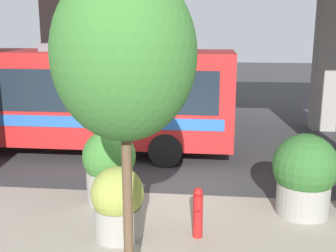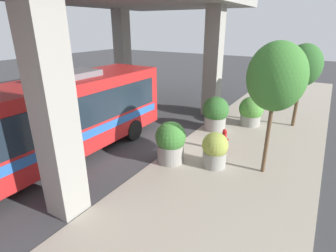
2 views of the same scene
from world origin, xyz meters
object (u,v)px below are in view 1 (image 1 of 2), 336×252
Objects in this scene: bus at (58,94)px; street_tree_far at (124,56)px; planter_middle at (305,174)px; planter_back at (110,166)px; planter_front at (118,203)px; fire_hydrant at (198,213)px.

street_tree_far is (-7.39, -3.81, 1.73)m from bus.
planter_middle is 4.35m from planter_back.
planter_front is 1.78m from planter_back.
street_tree_far is (-3.28, 3.20, 2.73)m from planter_middle.
planter_front is (-5.62, -3.23, -1.19)m from bus.
planter_front is 0.83× the size of planter_back.
planter_front is 0.80× the size of planter_middle.
planter_back is 4.57m from street_tree_far.
street_tree_far reaches higher than planter_front.
planter_back is at bearing 87.73° from planter_middle.
planter_back is (-3.94, -2.66, -1.04)m from bus.
fire_hydrant is at bearing -138.84° from bus.
fire_hydrant is 2.62m from planter_back.
planter_front is 4.07m from planter_middle.
planter_front is at bearing 18.04° from street_tree_far.
fire_hydrant is (-5.45, -4.77, -1.39)m from bus.
planter_middle is (-4.12, -7.01, -1.00)m from bus.
bus is 8.19m from planter_middle.
fire_hydrant is 0.21× the size of street_tree_far.
planter_back is (1.51, 2.11, 0.35)m from fire_hydrant.
fire_hydrant is 0.60× the size of planter_back.
bus is 7.38m from fire_hydrant.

